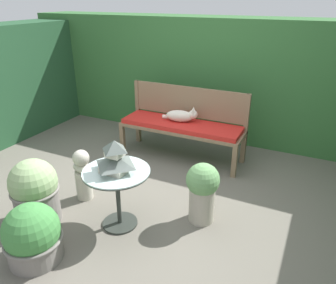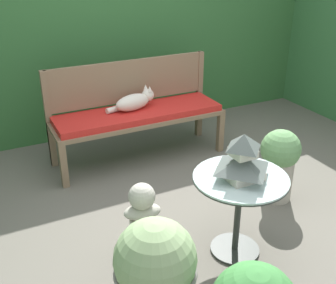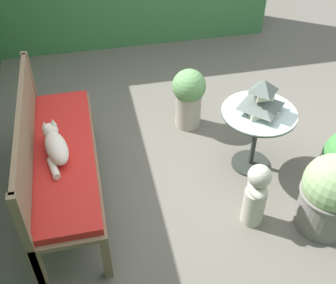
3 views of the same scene
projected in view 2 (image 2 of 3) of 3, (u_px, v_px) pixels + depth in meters
ground at (198, 214)px, 3.42m from camera, size 30.00×30.00×0.00m
foliage_hedge_back at (101, 46)px, 4.89m from camera, size 6.40×0.76×1.81m
garden_bench at (139, 117)px, 4.13m from camera, size 1.70×0.51×0.52m
bench_backrest at (129, 86)px, 4.21m from camera, size 1.70×0.06×0.96m
cat at (135, 101)px, 4.09m from camera, size 0.51×0.24×0.21m
patio_table at (239, 194)px, 2.82m from camera, size 0.64×0.64×0.61m
pagoda_birdhouse at (242, 159)px, 2.71m from camera, size 0.31×0.31×0.31m
garden_bust at (143, 221)px, 2.83m from camera, size 0.27×0.19×0.59m
potted_plant_path_edge at (279, 161)px, 3.49m from camera, size 0.33×0.33×0.63m
potted_plant_bench_left at (155, 274)px, 2.32m from camera, size 0.47×0.47×0.68m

